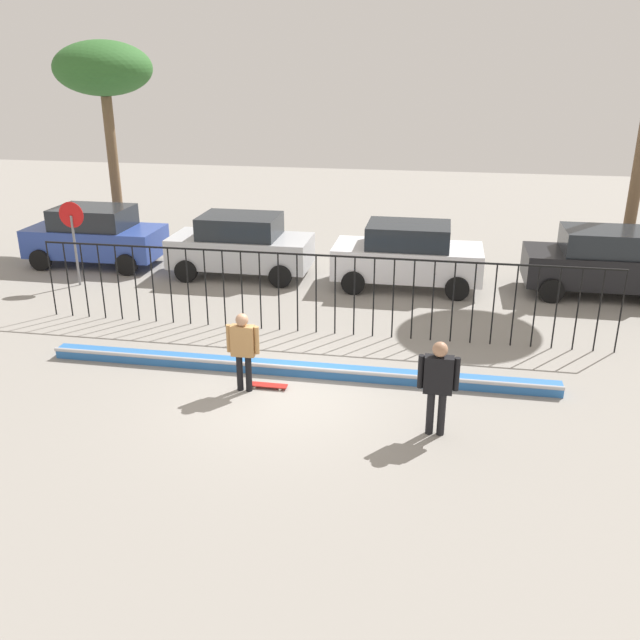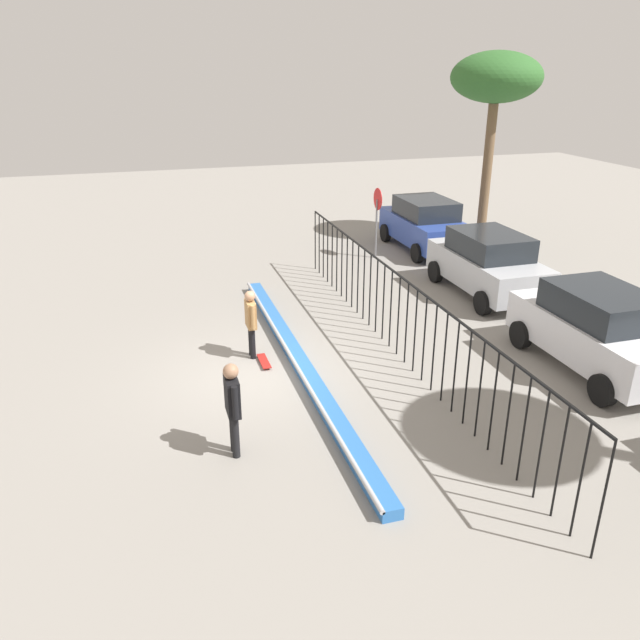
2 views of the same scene
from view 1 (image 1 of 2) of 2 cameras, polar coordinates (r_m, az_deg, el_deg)
The scene contains 12 objects.
ground_plane at distance 13.79m, azimuth -2.95°, elevation -6.32°, with size 60.00×60.00×0.00m, color gray.
bowl_coping_ledge at distance 14.63m, azimuth -2.06°, elevation -4.10°, with size 11.00×0.40×0.27m.
perimeter_fence at distance 16.43m, azimuth -0.33°, elevation 2.89°, with size 14.04×0.04×2.00m.
skateboarder at distance 13.64m, azimuth -6.47°, elevation -2.11°, with size 0.67×0.25×1.67m.
skateboard at distance 14.08m, azimuth -4.38°, elevation -5.47°, with size 0.80×0.20×0.07m.
camera_operator at distance 12.13m, azimuth 9.87°, elevation -4.96°, with size 0.73×0.27×1.80m.
parked_car_blue at distance 23.39m, azimuth -18.31°, elevation 6.74°, with size 4.30×2.12×1.90m.
parked_car_silver at distance 21.19m, azimuth -6.65°, elevation 6.26°, with size 4.30×2.12×1.90m.
parked_car_white at distance 20.11m, azimuth 7.34°, elevation 5.42°, with size 4.30×2.12×1.90m.
parked_car_black at distance 20.87m, azimuth 22.66°, elevation 4.52°, with size 4.30×2.12×1.90m.
stop_sign at distance 21.21m, azimuth -19.96°, elevation 6.94°, with size 0.76×0.07×2.50m.
palm_tree_short at distance 25.33m, azimuth -17.69°, elevation 19.20°, with size 3.27×3.27×6.93m.
Camera 1 is at (2.86, -11.91, 6.34)m, focal length 38.20 mm.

